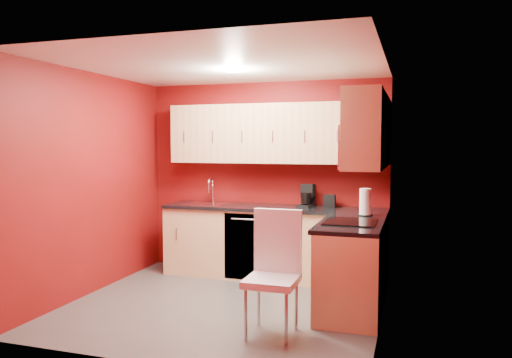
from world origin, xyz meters
The scene contains 21 objects.
floor centered at (0.00, 0.00, 0.00)m, with size 3.20×3.20×0.00m, color #464341.
ceiling centered at (0.00, 0.00, 2.50)m, with size 3.20×3.20×0.00m, color white.
wall_back centered at (0.00, 1.50, 1.25)m, with size 3.20×3.20×0.00m, color maroon.
wall_front centered at (0.00, -1.50, 1.25)m, with size 3.20×3.20×0.00m, color maroon.
wall_left centered at (-1.60, 0.00, 1.25)m, with size 3.00×3.00×0.00m, color maroon.
wall_right centered at (1.60, 0.00, 1.25)m, with size 3.00×3.00×0.00m, color maroon.
base_cabinets_back centered at (0.20, 1.20, 0.43)m, with size 2.80×0.60×0.87m, color #E9BB85.
base_cabinets_right centered at (1.30, 0.25, 0.43)m, with size 0.60×1.30×0.87m, color #E9BB85.
countertop_back centered at (0.20, 1.19, 0.89)m, with size 2.80×0.63×0.04m, color black.
countertop_right centered at (1.29, 0.23, 0.89)m, with size 0.63×1.27×0.04m, color black.
upper_cabinets_back centered at (0.20, 1.32, 1.83)m, with size 2.80×0.35×0.75m, color tan.
upper_cabinets_right centered at (1.42, 0.44, 1.89)m, with size 0.35×1.55×0.75m.
microwave centered at (1.39, 0.20, 1.66)m, with size 0.42×0.76×0.42m.
cooktop centered at (1.28, 0.20, 0.92)m, with size 0.50×0.55×0.01m, color black.
sink centered at (-0.70, 1.20, 0.94)m, with size 0.52×0.42×0.35m.
dishwasher_front centered at (-0.05, 0.91, 0.43)m, with size 0.60×0.02×0.82m, color black.
downlight centered at (0.00, 0.30, 2.48)m, with size 0.20×0.20×0.01m, color white.
coffee_maker centered at (0.59, 1.30, 1.05)m, with size 0.17×0.22×0.28m, color black, non-canonical shape.
napkin_holder centered at (0.88, 1.33, 0.99)m, with size 0.14×0.14×0.15m, color black, non-canonical shape.
paper_towel centered at (1.37, 0.74, 1.06)m, with size 0.17×0.17×0.30m, color white, non-canonical shape.
dining_chair centered at (0.70, -0.64, 0.55)m, with size 0.44×0.47×1.10m, color silver, non-canonical shape.
Camera 1 is at (1.88, -4.80, 1.69)m, focal length 35.00 mm.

